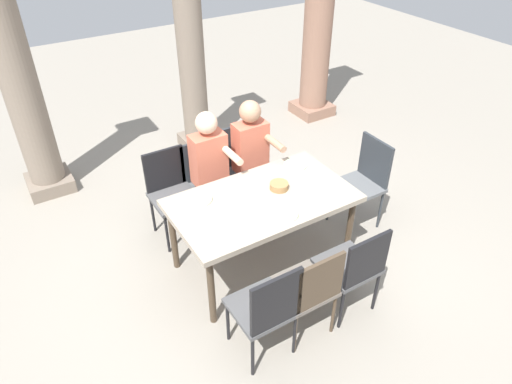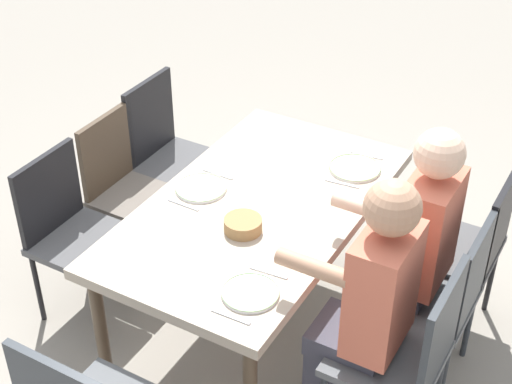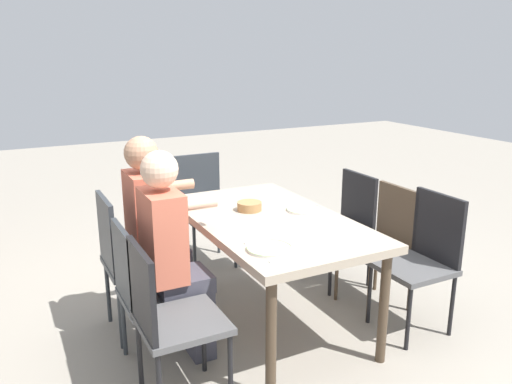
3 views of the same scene
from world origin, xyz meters
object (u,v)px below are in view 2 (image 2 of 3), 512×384
(bread_basket, at_px, (243,225))
(diner_woman_green, at_px, (365,305))
(chair_west_north, at_px, (469,243))
(chair_east_south, at_px, (71,227))
(chair_west_south, at_px, (168,149))
(diner_man_white, at_px, (411,246))
(plate_1, at_px, (201,188))
(chair_mid_north, at_px, (443,292))
(dining_table, at_px, (257,216))
(chair_mid_south, at_px, (128,183))
(plate_0, at_px, (355,168))
(plate_2, at_px, (250,293))
(chair_east_north, at_px, (408,352))

(bread_basket, bearing_deg, diner_woman_green, 79.13)
(chair_west_north, relative_size, chair_east_south, 1.03)
(chair_west_south, distance_m, bread_basket, 1.21)
(diner_man_white, bearing_deg, plate_1, -80.92)
(chair_mid_north, xyz_separation_m, plate_1, (0.16, -1.18, 0.27))
(chair_west_north, xyz_separation_m, chair_west_south, (-0.00, -1.78, -0.00))
(dining_table, relative_size, chair_west_south, 1.72)
(chair_mid_south, relative_size, bread_basket, 5.27)
(chair_east_south, relative_size, plate_0, 3.48)
(chair_west_south, xyz_separation_m, plate_2, (1.07, 1.18, 0.25))
(chair_mid_north, relative_size, plate_0, 3.50)
(chair_mid_south, height_order, diner_woman_green, diner_woman_green)
(chair_mid_south, bearing_deg, chair_west_north, 102.22)
(chair_east_north, relative_size, plate_0, 3.72)
(chair_west_south, height_order, diner_woman_green, diner_woman_green)
(chair_mid_south, bearing_deg, chair_west_south, -179.35)
(chair_west_north, distance_m, chair_mid_north, 0.38)
(plate_1, distance_m, bread_basket, 0.38)
(chair_mid_north, distance_m, diner_man_white, 0.26)
(dining_table, relative_size, bread_basket, 9.51)
(chair_mid_south, relative_size, plate_1, 3.61)
(chair_mid_north, relative_size, chair_east_south, 1.01)
(chair_west_south, xyz_separation_m, chair_mid_north, (0.38, 1.78, -0.02))
(chair_west_north, relative_size, chair_mid_south, 1.03)
(chair_east_north, distance_m, plate_1, 1.24)
(chair_west_north, relative_size, diner_man_white, 0.70)
(chair_east_south, height_order, plate_2, chair_east_south)
(chair_west_south, relative_size, plate_0, 3.64)
(dining_table, distance_m, plate_1, 0.30)
(plate_2, distance_m, bread_basket, 0.42)
(chair_mid_north, relative_size, plate_1, 3.63)
(chair_mid_south, relative_size, diner_man_white, 0.68)
(chair_east_south, relative_size, plate_1, 3.61)
(chair_east_south, distance_m, plate_1, 0.71)
(chair_east_north, xyz_separation_m, bread_basket, (-0.12, -0.84, 0.25))
(plate_0, xyz_separation_m, bread_basket, (0.71, -0.23, 0.02))
(dining_table, height_order, bread_basket, bread_basket)
(chair_west_south, relative_size, chair_mid_north, 1.04)
(chair_mid_south, height_order, chair_east_north, chair_east_north)
(bread_basket, bearing_deg, chair_mid_north, 112.14)
(chair_mid_south, distance_m, plate_0, 1.24)
(diner_man_white, bearing_deg, chair_east_north, 21.09)
(diner_woman_green, bearing_deg, chair_east_north, 90.82)
(chair_west_north, height_order, diner_woman_green, diner_woman_green)
(dining_table, height_order, chair_mid_north, chair_mid_north)
(dining_table, bearing_deg, chair_mid_south, -98.69)
(diner_man_white, bearing_deg, bread_basket, -62.97)
(plate_2, bearing_deg, chair_mid_north, 138.92)
(chair_mid_north, bearing_deg, bread_basket, -67.86)
(chair_mid_south, xyz_separation_m, plate_2, (0.69, 1.17, 0.26))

